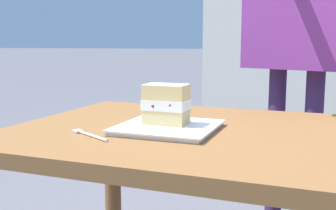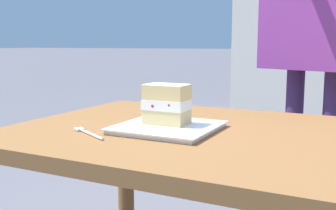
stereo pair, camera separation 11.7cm
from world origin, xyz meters
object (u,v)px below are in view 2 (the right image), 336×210
dessert_plate (168,128)px  diner_person (318,4)px  dessert_fork (87,133)px  patio_table (220,165)px  cake_slice (167,104)px

dessert_plate → diner_person: 0.90m
dessert_plate → dessert_fork: dessert_plate is taller
dessert_plate → dessert_fork: bearing=-141.0°
patio_table → diner_person: bearing=76.7°
diner_person → cake_slice: bearing=-113.5°
dessert_fork → diner_person: diner_person is taller
cake_slice → dessert_fork: bearing=-136.7°
patio_table → diner_person: size_ratio=0.75×
dessert_plate → cake_slice: cake_slice is taller
patio_table → dessert_plate: dessert_plate is taller
cake_slice → patio_table: bearing=13.5°
cake_slice → diner_person: bearing=66.5°
dessert_plate → patio_table: bearing=19.5°
cake_slice → dessert_plate: bearing=-51.1°
dessert_plate → diner_person: size_ratio=0.17×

